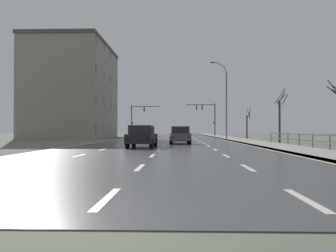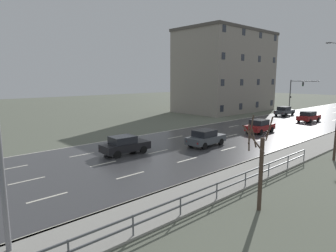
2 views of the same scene
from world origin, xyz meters
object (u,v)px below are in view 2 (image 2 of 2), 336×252
Objects in this scene: traffic_signal_left at (295,90)px; car_mid_centre at (206,138)px; brick_building at (225,72)px; car_near_right at (284,111)px; car_far_right at (309,116)px; car_distant at (125,145)px; car_near_left at (260,126)px.

traffic_signal_left is 37.75m from car_mid_centre.
brick_building is at bearing -130.32° from traffic_signal_left.
car_far_right is at bearing -35.86° from car_near_right.
car_distant is 1.00× the size of car_far_right.
brick_building is (-17.48, 3.08, 6.78)m from car_far_right.
car_near_left is 18.13m from car_near_right.
car_near_left is 0.99× the size of car_mid_centre.
car_near_left is 0.22× the size of brick_building.
car_mid_centre is (8.22, -36.70, -3.18)m from traffic_signal_left.
car_near_left is 0.99× the size of car_distant.
car_distant is at bearing -66.27° from brick_building.
car_near_right is at bearing 106.53° from car_near_left.
traffic_signal_left is 1.44× the size of car_distant.
car_near_right is (-5.78, 4.31, 0.00)m from car_far_right.
brick_building reaches higher than car_far_right.
brick_building reaches higher than traffic_signal_left.
car_mid_centre is at bearing -87.45° from car_far_right.
car_distant and car_near_right have the same top height.
car_far_right is 19.00m from brick_building.
traffic_signal_left reaches higher than car_near_right.
brick_building is (-17.17, 16.05, 6.78)m from car_near_left.
car_distant is at bearing -84.25° from car_near_right.
traffic_signal_left is at bearing 49.68° from brick_building.
car_mid_centre is at bearing -56.32° from brick_building.
brick_building is at bearing 116.12° from car_distant.
car_distant is at bearing -112.53° from car_mid_centre.
brick_building reaches higher than car_near_left.
car_far_right is 1.00× the size of car_mid_centre.
traffic_signal_left is 28.14m from car_near_left.
car_distant is 1.00× the size of car_mid_centre.
car_distant and car_far_right have the same top height.
car_far_right is (8.38, -13.79, -3.18)m from traffic_signal_left.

